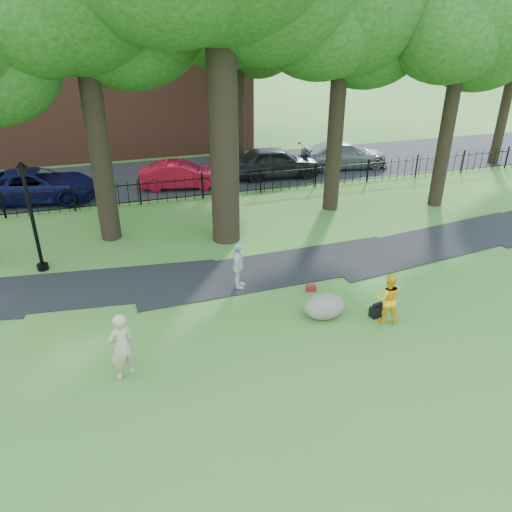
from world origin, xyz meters
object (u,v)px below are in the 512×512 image
object	(u,v)px
lamppost	(33,219)
red_sedan	(180,175)
man	(388,298)
boulder	(324,305)
woman	(122,346)

from	to	relation	value
lamppost	red_sedan	size ratio (longest dim) A/B	0.95
lamppost	man	bearing A→B (deg)	-48.25
boulder	lamppost	bearing A→B (deg)	146.43
woman	red_sedan	xyz separation A→B (m)	(3.71, 14.40, -0.24)
woman	lamppost	distance (m)	7.30
lamppost	red_sedan	xyz separation A→B (m)	(6.22, 7.62, -1.27)
lamppost	red_sedan	distance (m)	9.92
woman	man	distance (m)	7.67
boulder	lamppost	size ratio (longest dim) A/B	0.32
woman	man	world-z (taller)	woman
boulder	lamppost	world-z (taller)	lamppost
boulder	red_sedan	world-z (taller)	red_sedan
man	lamppost	size ratio (longest dim) A/B	0.40
woman	boulder	xyz separation A→B (m)	(6.02, 1.12, -0.55)
lamppost	boulder	bearing A→B (deg)	-49.33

